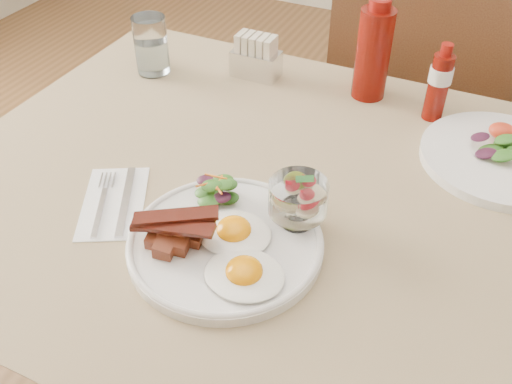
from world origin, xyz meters
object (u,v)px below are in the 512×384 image
(fruit_cup, at_px, (298,198))
(water_glass, at_px, (152,48))
(table, at_px, (335,246))
(main_plate, at_px, (225,244))
(chair_far, at_px, (413,120))
(hot_sauce_bottle, at_px, (439,83))
(sugar_caddy, at_px, (256,59))
(ketchup_bottle, at_px, (373,52))

(fruit_cup, bearing_deg, water_glass, 144.62)
(table, height_order, main_plate, main_plate)
(chair_far, bearing_deg, table, -90.00)
(hot_sauce_bottle, bearing_deg, main_plate, -112.18)
(chair_far, distance_m, fruit_cup, 0.80)
(table, height_order, hot_sauce_bottle, hot_sauce_bottle)
(sugar_caddy, bearing_deg, ketchup_bottle, 6.00)
(main_plate, relative_size, hot_sauce_bottle, 1.88)
(main_plate, xyz_separation_m, fruit_cup, (0.08, 0.08, 0.06))
(table, bearing_deg, main_plate, -127.14)
(main_plate, height_order, fruit_cup, fruit_cup)
(chair_far, xyz_separation_m, sugar_caddy, (-0.30, -0.34, 0.27))
(chair_far, height_order, sugar_caddy, chair_far)
(ketchup_bottle, bearing_deg, chair_far, 79.32)
(chair_far, relative_size, hot_sauce_bottle, 6.24)
(table, relative_size, ketchup_bottle, 6.76)
(hot_sauce_bottle, bearing_deg, water_glass, -173.09)
(fruit_cup, bearing_deg, main_plate, -135.61)
(main_plate, distance_m, fruit_cup, 0.12)
(sugar_caddy, bearing_deg, hot_sauce_bottle, -0.58)
(chair_far, height_order, fruit_cup, chair_far)
(hot_sauce_bottle, bearing_deg, sugar_caddy, 179.23)
(fruit_cup, xyz_separation_m, sugar_caddy, (-0.26, 0.40, -0.02))
(chair_far, bearing_deg, hot_sauce_bottle, -77.86)
(main_plate, xyz_separation_m, sugar_caddy, (-0.18, 0.48, 0.03))
(table, bearing_deg, ketchup_bottle, 99.81)
(fruit_cup, height_order, water_glass, water_glass)
(ketchup_bottle, relative_size, sugar_caddy, 1.98)
(hot_sauce_bottle, height_order, water_glass, hot_sauce_bottle)
(table, distance_m, ketchup_bottle, 0.40)
(table, distance_m, sugar_caddy, 0.46)
(hot_sauce_bottle, xyz_separation_m, sugar_caddy, (-0.37, 0.00, -0.03))
(main_plate, distance_m, hot_sauce_bottle, 0.52)
(table, bearing_deg, water_glass, 153.78)
(chair_far, bearing_deg, main_plate, -98.24)
(main_plate, xyz_separation_m, ketchup_bottle, (0.06, 0.50, 0.08))
(ketchup_bottle, bearing_deg, hot_sauce_bottle, -12.18)
(main_plate, bearing_deg, water_glass, 133.48)
(chair_far, relative_size, main_plate, 3.32)
(fruit_cup, bearing_deg, table, 63.17)
(chair_far, bearing_deg, fruit_cup, -93.13)
(chair_far, xyz_separation_m, ketchup_bottle, (-0.06, -0.32, 0.32))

